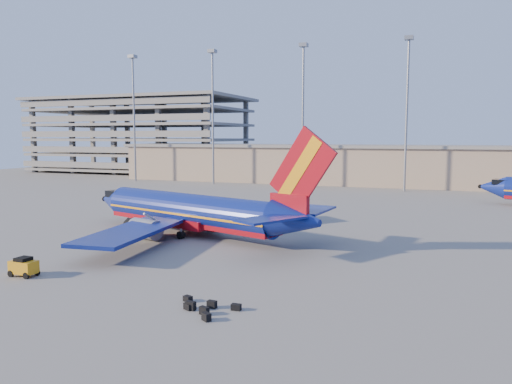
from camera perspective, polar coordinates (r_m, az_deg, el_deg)
ground at (r=57.22m, az=-2.38°, el=-4.01°), size 220.00×220.00×0.00m
terminal_building at (r=110.53m, az=14.54°, el=3.05°), size 122.00×16.00×8.50m
parking_garage at (r=151.39m, az=-12.99°, el=6.73°), size 62.00×32.00×21.40m
light_mast_row at (r=99.47m, az=11.05°, el=10.42°), size 101.60×1.60×28.65m
aircraft_main at (r=52.87m, az=-7.12°, el=-2.28°), size 32.07×30.35×11.21m
baggage_tug at (r=41.02m, az=-25.03°, el=-7.71°), size 2.00×1.23×1.42m
luggage_pile at (r=30.52m, az=-6.09°, el=-12.94°), size 4.08×3.11×0.53m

